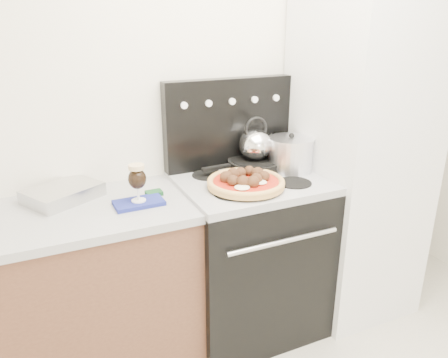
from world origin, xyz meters
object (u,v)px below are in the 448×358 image
pizza (246,181)px  skillet (255,164)px  oven_mitt (139,203)px  beer_glass (137,183)px  fridge (357,159)px  stove_body (249,258)px  pizza_pan (246,187)px  base_cabinet (42,307)px  tea_kettle (256,142)px  stock_pot (291,155)px

pizza → skillet: bearing=52.6°
oven_mitt → beer_glass: (0.00, 0.00, 0.10)m
fridge → skillet: bearing=164.7°
oven_mitt → pizza: size_ratio=0.59×
fridge → pizza: fridge is taller
skillet → fridge: bearing=-15.3°
stove_body → pizza_pan: bearing=-128.0°
base_cabinet → skillet: skillet is taller
stove_body → skillet: (0.10, 0.14, 0.51)m
beer_glass → pizza: (0.53, -0.06, -0.05)m
pizza_pan → skillet: skillet is taller
stove_body → skillet: skillet is taller
base_cabinet → pizza: bearing=-7.2°
oven_mitt → skillet: skillet is taller
pizza → stove_body: bearing=52.0°
fridge → oven_mitt: (-1.32, -0.01, -0.04)m
tea_kettle → stock_pot: bearing=-13.6°
base_cabinet → oven_mitt: size_ratio=6.32×
base_cabinet → pizza: (1.02, -0.13, 0.53)m
beer_glass → stock_pot: (0.89, 0.08, -0.00)m
pizza → tea_kettle: tea_kettle is taller
pizza_pan → tea_kettle: size_ratio=1.72×
fridge → skillet: (-0.60, 0.16, -0.00)m
beer_glass → tea_kettle: 0.74m
stock_pot → base_cabinet: bearing=-179.3°
stove_body → beer_glass: size_ratio=4.80×
base_cabinet → stove_body: stove_body is taller
oven_mitt → tea_kettle: size_ratio=1.11×
skillet → tea_kettle: tea_kettle is taller
fridge → skillet: 0.62m
fridge → stock_pot: fridge is taller
oven_mitt → pizza: 0.54m
stove_body → tea_kettle: tea_kettle is taller
beer_glass → pizza: 0.54m
tea_kettle → oven_mitt: bearing=-150.2°
beer_glass → stock_pot: size_ratio=0.75×
beer_glass → tea_kettle: bearing=13.9°
base_cabinet → oven_mitt: oven_mitt is taller
stock_pot → beer_glass: bearing=-174.8°
oven_mitt → stock_pot: (0.89, 0.08, 0.10)m
oven_mitt → pizza: pizza is taller
beer_glass → fridge: bearing=0.6°
base_cabinet → skillet: 1.32m
fridge → tea_kettle: bearing=164.7°
oven_mitt → beer_glass: bearing=0.0°
base_cabinet → pizza_pan: 1.14m
stove_body → base_cabinet: bearing=178.7°
base_cabinet → stock_pot: 1.50m
base_cabinet → stove_body: (1.10, -0.02, 0.01)m
fridge → pizza: (-0.78, -0.08, 0.01)m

